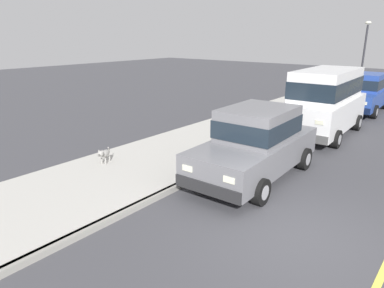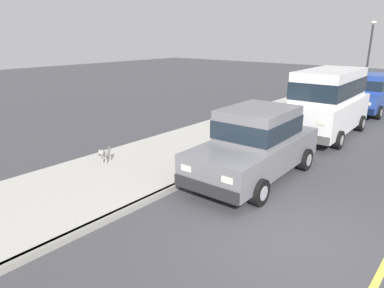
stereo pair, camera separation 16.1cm
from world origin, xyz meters
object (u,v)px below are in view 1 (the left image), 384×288
Objects in this scene: car_blue_sedan at (363,92)px; street_lamp at (364,49)px; car_grey_sedan at (256,142)px; dog_grey at (104,154)px; car_white_van at (325,99)px.

car_blue_sedan is 5.51m from street_lamp.
street_lamp reaches higher than car_grey_sedan.
dog_grey is (-3.75, -2.19, -0.55)m from car_grey_sedan.
street_lamp is at bearing 97.48° from car_white_van.
car_blue_sedan is at bearing -74.08° from street_lamp.
dog_grey is (-3.72, -13.31, -0.55)m from car_blue_sedan.
dog_grey is 18.59m from street_lamp.
dog_grey is 0.16× the size of street_lamp.
car_grey_sedan is 6.70× the size of dog_grey.
street_lamp is (-1.42, 4.97, 1.92)m from car_blue_sedan.
car_grey_sedan is at bearing -89.40° from car_white_van.
car_white_van is at bearing -90.23° from car_blue_sedan.
car_white_van is 1.07× the size of car_blue_sedan.
car_grey_sedan is 11.12m from car_blue_sedan.
street_lamp is (-1.39, 10.62, 1.51)m from car_white_van.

